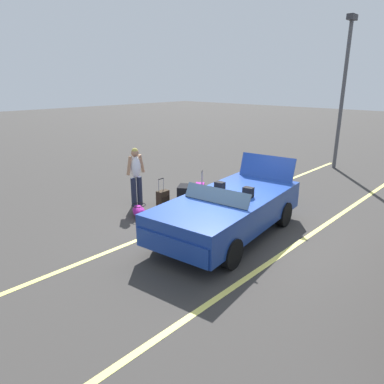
{
  "coord_description": "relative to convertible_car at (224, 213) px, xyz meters",
  "views": [
    {
      "loc": [
        6.06,
        4.52,
        3.4
      ],
      "look_at": [
        -0.1,
        -1.22,
        0.75
      ],
      "focal_mm": 33.16,
      "sensor_mm": 36.0,
      "label": 1
    }
  ],
  "objects": [
    {
      "name": "suitcase_small_carryon",
      "position": [
        -0.41,
        -2.46,
        -0.34
      ],
      "size": [
        0.35,
        0.24,
        0.85
      ],
      "rotation": [
        0.0,
        0.0,
        1.62
      ],
      "color": "#2D2319",
      "rests_on": "ground_plane"
    },
    {
      "name": "traveler_person",
      "position": [
        -0.06,
        -3.17,
        0.34
      ],
      "size": [
        0.61,
        0.24,
        1.65
      ],
      "rotation": [
        0.0,
        0.0,
        1.52
      ],
      "color": "#1E2338",
      "rests_on": "ground_plane"
    },
    {
      "name": "ground_plane",
      "position": [
        -0.2,
        -0.02,
        -0.59
      ],
      "size": [
        80.0,
        80.0,
        0.0
      ],
      "primitive_type": "plane",
      "color": "#383533"
    },
    {
      "name": "convertible_car",
      "position": [
        0.0,
        0.0,
        0.0
      ],
      "size": [
        4.32,
        2.24,
        1.53
      ],
      "rotation": [
        0.0,
        0.0,
        0.12
      ],
      "color": "navy",
      "rests_on": "ground_plane"
    },
    {
      "name": "lot_line_near",
      "position": [
        -0.2,
        -1.31,
        -0.59
      ],
      "size": [
        18.0,
        0.12,
        0.01
      ],
      "primitive_type": "cube",
      "color": "#EAE066",
      "rests_on": "ground_plane"
    },
    {
      "name": "lot_line_mid",
      "position": [
        -0.2,
        1.39,
        -0.59
      ],
      "size": [
        18.0,
        0.12,
        0.01
      ],
      "primitive_type": "cube",
      "color": "#EAE066",
      "rests_on": "ground_plane"
    },
    {
      "name": "parking_lamp_post",
      "position": [
        -8.43,
        -0.89,
        2.68
      ],
      "size": [
        0.5,
        0.24,
        5.7
      ],
      "color": "#4C4C51",
      "rests_on": "ground_plane"
    },
    {
      "name": "suitcase_large_black",
      "position": [
        -0.58,
        -1.81,
        -0.22
      ],
      "size": [
        0.55,
        0.5,
        0.74
      ],
      "rotation": [
        0.0,
        0.0,
        2.15
      ],
      "color": "black",
      "rests_on": "ground_plane"
    },
    {
      "name": "duffel_bag",
      "position": [
        0.49,
        -2.4,
        -0.43
      ],
      "size": [
        0.54,
        0.71,
        0.34
      ],
      "rotation": [
        0.0,
        0.0,
        4.27
      ],
      "color": "#991E8C",
      "rests_on": "ground_plane"
    },
    {
      "name": "suitcase_medium_bright",
      "position": [
        -1.3,
        -1.89,
        -0.28
      ],
      "size": [
        0.46,
        0.43,
        1.0
      ],
      "rotation": [
        0.0,
        0.0,
        5.34
      ],
      "color": "#991E8C",
      "rests_on": "ground_plane"
    }
  ]
}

